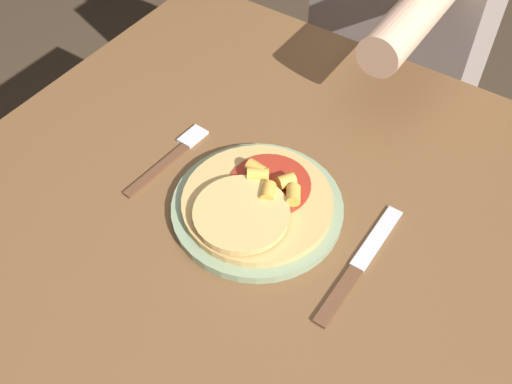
% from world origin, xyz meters
% --- Properties ---
extents(dining_table, '(0.91, 0.96, 0.76)m').
position_xyz_m(dining_table, '(0.00, 0.00, 0.64)').
color(dining_table, brown).
rests_on(dining_table, ground_plane).
extents(plate, '(0.25, 0.25, 0.01)m').
position_xyz_m(plate, '(-0.00, 0.04, 0.77)').
color(plate, gray).
rests_on(plate, dining_table).
extents(pizza, '(0.21, 0.21, 0.04)m').
position_xyz_m(pizza, '(-0.00, 0.03, 0.78)').
color(pizza, tan).
rests_on(pizza, plate).
extents(fork, '(0.03, 0.18, 0.00)m').
position_xyz_m(fork, '(-0.17, 0.05, 0.76)').
color(fork, brown).
rests_on(fork, dining_table).
extents(knife, '(0.02, 0.22, 0.00)m').
position_xyz_m(knife, '(0.16, 0.04, 0.76)').
color(knife, brown).
rests_on(knife, dining_table).
extents(person_diner, '(0.35, 0.52, 1.19)m').
position_xyz_m(person_diner, '(-0.06, 0.70, 0.69)').
color(person_diner, '#2D2D38').
rests_on(person_diner, ground_plane).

